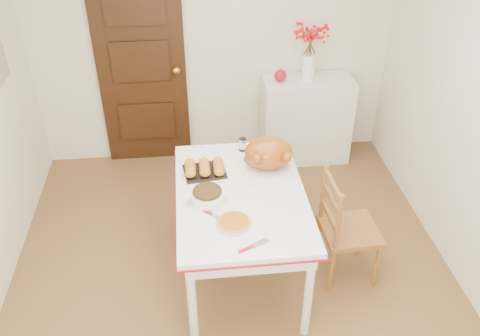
{
  "coord_description": "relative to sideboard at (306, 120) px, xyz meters",
  "views": [
    {
      "loc": [
        -0.26,
        -2.7,
        3.01
      ],
      "look_at": [
        0.06,
        0.2,
        1.0
      ],
      "focal_mm": 38.05,
      "sensor_mm": 36.0,
      "label": 1
    }
  ],
  "objects": [
    {
      "name": "turkey_platter",
      "position": [
        -0.62,
        -1.36,
        0.5
      ],
      "size": [
        0.48,
        0.42,
        0.27
      ],
      "primitive_type": null,
      "rotation": [
        0.0,
        0.0,
        0.22
      ],
      "color": "brown",
      "rests_on": "kitchen_table"
    },
    {
      "name": "drinking_glass",
      "position": [
        -0.78,
        -1.08,
        0.42
      ],
      "size": [
        0.07,
        0.07,
        0.11
      ],
      "primitive_type": "cylinder",
      "rotation": [
        0.0,
        0.0,
        0.07
      ],
      "color": "white",
      "rests_on": "kitchen_table"
    },
    {
      "name": "chair_oak",
      "position": [
        -0.04,
        -1.7,
        0.02
      ],
      "size": [
        0.43,
        0.43,
        0.93
      ],
      "primitive_type": null,
      "rotation": [
        0.0,
        0.0,
        1.61
      ],
      "color": "brown",
      "rests_on": "floor"
    },
    {
      "name": "kitchen_table",
      "position": [
        -0.86,
        -1.63,
        -0.04
      ],
      "size": [
        0.93,
        1.36,
        0.82
      ],
      "primitive_type": null,
      "color": "white",
      "rests_on": "floor"
    },
    {
      "name": "wall_back",
      "position": [
        -0.92,
        0.22,
        0.8
      ],
      "size": [
        3.5,
        0.0,
        2.5
      ],
      "primitive_type": "cube",
      "color": "beige",
      "rests_on": "ground"
    },
    {
      "name": "stuffing_dish",
      "position": [
        -1.1,
        -1.71,
        0.43
      ],
      "size": [
        0.36,
        0.31,
        0.12
      ],
      "primitive_type": null,
      "rotation": [
        0.0,
        0.0,
        0.29
      ],
      "color": "#3F2914",
      "rests_on": "kitchen_table"
    },
    {
      "name": "door_back",
      "position": [
        -1.62,
        0.19,
        0.58
      ],
      "size": [
        0.85,
        0.06,
        2.06
      ],
      "primitive_type": "cube",
      "color": "black",
      "rests_on": "ground"
    },
    {
      "name": "carving_knife",
      "position": [
        -1.05,
        -1.87,
        0.38
      ],
      "size": [
        0.24,
        0.21,
        0.01
      ],
      "primitive_type": null,
      "rotation": [
        0.0,
        0.0,
        -0.69
      ],
      "color": "silver",
      "rests_on": "kitchen_table"
    },
    {
      "name": "sideboard",
      "position": [
        0.0,
        0.0,
        0.0
      ],
      "size": [
        0.89,
        0.4,
        0.89
      ],
      "primitive_type": "cube",
      "color": "silver",
      "rests_on": "floor"
    },
    {
      "name": "pie_server",
      "position": [
        -0.84,
        -2.19,
        0.38
      ],
      "size": [
        0.22,
        0.15,
        0.01
      ],
      "primitive_type": null,
      "rotation": [
        0.0,
        0.0,
        0.45
      ],
      "color": "silver",
      "rests_on": "kitchen_table"
    },
    {
      "name": "rolls_tray",
      "position": [
        -1.1,
        -1.36,
        0.41
      ],
      "size": [
        0.33,
        0.27,
        0.08
      ],
      "primitive_type": null,
      "rotation": [
        0.0,
        0.0,
        0.13
      ],
      "color": "#AD6322",
      "rests_on": "kitchen_table"
    },
    {
      "name": "shaker_pair",
      "position": [
        -0.54,
        -1.11,
        0.42
      ],
      "size": [
        0.1,
        0.05,
        0.1
      ],
      "primitive_type": null,
      "rotation": [
        0.0,
        0.0,
        -0.14
      ],
      "color": "white",
      "rests_on": "kitchen_table"
    },
    {
      "name": "pumpkin_pie",
      "position": [
        -0.94,
        -1.97,
        0.39
      ],
      "size": [
        0.24,
        0.24,
        0.05
      ],
      "primitive_type": "cylinder",
      "rotation": [
        0.0,
        0.0,
        -0.07
      ],
      "color": "#A75511",
      "rests_on": "kitchen_table"
    },
    {
      "name": "floor",
      "position": [
        -0.92,
        -1.78,
        -0.45
      ],
      "size": [
        3.5,
        4.0,
        0.0
      ],
      "primitive_type": "cube",
      "color": "brown",
      "rests_on": "ground"
    },
    {
      "name": "apple",
      "position": [
        -0.29,
        0.0,
        0.51
      ],
      "size": [
        0.12,
        0.12,
        0.12
      ],
      "primitive_type": "sphere",
      "color": "maroon",
      "rests_on": "sideboard"
    },
    {
      "name": "berry_vase",
      "position": [
        -0.01,
        0.0,
        0.72
      ],
      "size": [
        0.28,
        0.28,
        0.54
      ],
      "primitive_type": null,
      "color": "white",
      "rests_on": "sideboard"
    }
  ]
}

